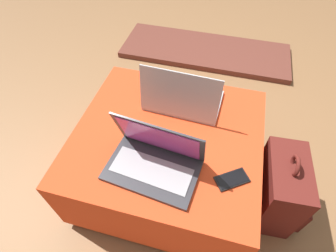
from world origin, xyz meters
TOP-DOWN VIEW (x-y plane):
  - ground_plane at (0.00, 0.00)m, footprint 14.00×14.00m
  - ottoman at (0.00, 0.00)m, footprint 0.84×0.79m
  - laptop_near at (-0.01, -0.17)m, footprint 0.39×0.26m
  - laptop_far at (0.02, 0.19)m, footprint 0.37×0.25m
  - cell_phone at (0.30, -0.16)m, footprint 0.14×0.13m
  - backpack at (0.56, -0.02)m, footprint 0.24×0.33m
  - fireplace_hearth at (0.00, 1.25)m, footprint 1.40×0.50m

SIDE VIEW (x-z plane):
  - ground_plane at x=0.00m, z-range 0.00..0.00m
  - fireplace_hearth at x=0.00m, z-range 0.00..0.04m
  - backpack at x=0.56m, z-range -0.04..0.41m
  - ottoman at x=0.00m, z-range 0.00..0.41m
  - cell_phone at x=0.30m, z-range 0.41..0.41m
  - laptop_near at x=-0.01m, z-range 0.34..0.57m
  - laptop_far at x=0.02m, z-range 0.33..0.58m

